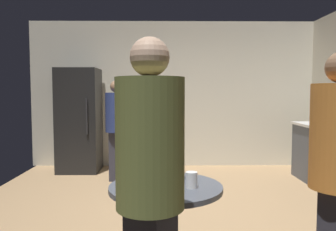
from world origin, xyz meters
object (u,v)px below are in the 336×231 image
at_px(foreground_table, 166,200).
at_px(refrigerator, 79,120).
at_px(kettle, 324,120).
at_px(beer_bottle_amber, 155,170).
at_px(plastic_cup_white, 192,180).
at_px(person_in_navy_shirt, 116,123).
at_px(beer_bottle_brown, 180,168).
at_px(person_in_olive_shirt, 150,178).

bearing_deg(foreground_table, refrigerator, 112.95).
xyz_separation_m(refrigerator, kettle, (3.90, -0.88, 0.07)).
bearing_deg(kettle, beer_bottle_amber, -134.20).
height_order(plastic_cup_white, person_in_navy_shirt, person_in_navy_shirt).
xyz_separation_m(beer_bottle_amber, beer_bottle_brown, (0.18, 0.04, 0.00)).
bearing_deg(foreground_table, plastic_cup_white, -19.81).
bearing_deg(beer_bottle_brown, plastic_cup_white, -72.87).
relative_size(beer_bottle_amber, plastic_cup_white, 2.09).
bearing_deg(person_in_olive_shirt, person_in_navy_shirt, 49.26).
distance_m(refrigerator, kettle, 4.00).
bearing_deg(person_in_navy_shirt, plastic_cup_white, 20.89).
bearing_deg(person_in_navy_shirt, foreground_table, 18.01).
relative_size(refrigerator, plastic_cup_white, 16.36).
height_order(refrigerator, foreground_table, refrigerator).
relative_size(plastic_cup_white, person_in_olive_shirt, 0.07).
distance_m(refrigerator, person_in_navy_shirt, 1.00).
bearing_deg(person_in_navy_shirt, person_in_olive_shirt, 14.04).
distance_m(refrigerator, plastic_cup_white, 3.98).
bearing_deg(kettle, beer_bottle_brown, -132.49).
bearing_deg(refrigerator, kettle, -12.70).
bearing_deg(beer_bottle_brown, kettle, 47.51).
xyz_separation_m(refrigerator, beer_bottle_brown, (1.61, -3.38, -0.08)).
distance_m(person_in_navy_shirt, person_in_olive_shirt, 3.62).
xyz_separation_m(refrigerator, person_in_navy_shirt, (0.75, -0.67, 0.01)).
distance_m(kettle, foreground_table, 3.60).
distance_m(refrigerator, person_in_olive_shirt, 4.45).
bearing_deg(beer_bottle_brown, refrigerator, 115.42).
distance_m(plastic_cup_white, person_in_olive_shirt, 0.69).
relative_size(refrigerator, beer_bottle_brown, 7.83).
bearing_deg(refrigerator, beer_bottle_brown, -64.58).
height_order(beer_bottle_brown, person_in_olive_shirt, person_in_olive_shirt).
height_order(beer_bottle_amber, person_in_navy_shirt, person_in_navy_shirt).
distance_m(beer_bottle_amber, beer_bottle_brown, 0.19).
bearing_deg(foreground_table, beer_bottle_brown, 55.95).
xyz_separation_m(beer_bottle_amber, person_in_olive_shirt, (-0.01, -0.80, 0.15)).
bearing_deg(plastic_cup_white, foreground_table, 160.19).
bearing_deg(plastic_cup_white, refrigerator, 114.94).
xyz_separation_m(foreground_table, person_in_olive_shirt, (-0.08, -0.68, 0.34)).
distance_m(refrigerator, foreground_table, 3.86).
xyz_separation_m(foreground_table, person_in_navy_shirt, (-0.75, 2.88, 0.28)).
xyz_separation_m(kettle, person_in_olive_shirt, (-2.48, -3.34, -0.00)).
bearing_deg(kettle, refrigerator, 167.30).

